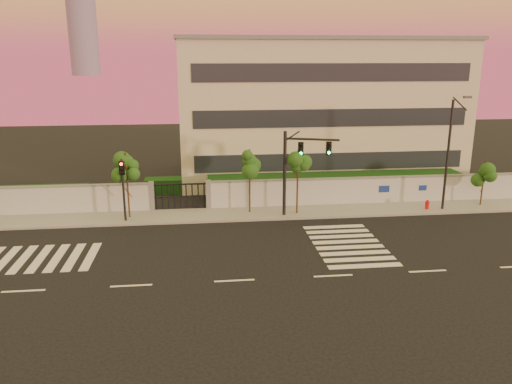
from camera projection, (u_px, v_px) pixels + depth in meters
ground at (234, 281)px, 24.64m from camera, size 120.00×120.00×0.00m
sidewalk at (224, 215)px, 34.68m from camera, size 60.00×3.00×0.15m
perimeter_wall at (224, 195)px, 35.87m from camera, size 60.00×0.36×2.20m
hedge_row at (236, 188)px, 38.68m from camera, size 41.00×4.25×1.80m
institutional_building at (316, 108)px, 45.07m from camera, size 24.40×12.40×12.25m
road_markings at (202, 253)px, 28.07m from camera, size 57.00×7.62×0.02m
street_tree_c at (127, 170)px, 33.08m from camera, size 1.45×1.15×4.61m
street_tree_d at (250, 167)px, 34.17m from camera, size 1.43×1.14×4.61m
street_tree_e at (298, 168)px, 33.98m from camera, size 1.53×1.22×4.56m
street_tree_f at (484, 172)px, 36.07m from camera, size 1.39×1.10×3.53m
traffic_signal_main at (296, 163)px, 33.55m from camera, size 3.69×1.26×5.94m
traffic_signal_secondary at (123, 183)px, 32.50m from camera, size 0.33×0.33×4.31m
streetlight_east at (449, 150)px, 34.44m from camera, size 0.49×1.99×8.26m
fire_hydrant at (427, 205)px, 35.61m from camera, size 0.33×0.31×0.83m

